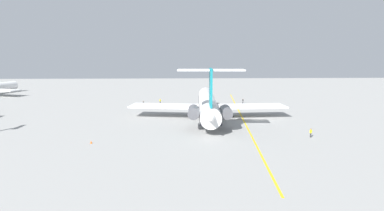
# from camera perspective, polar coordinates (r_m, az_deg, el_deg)

# --- Properties ---
(ground) EXTENTS (282.32, 282.32, 0.00)m
(ground) POSITION_cam_1_polar(r_m,az_deg,el_deg) (81.51, 11.74, -2.49)
(ground) COLOR gray
(main_jetliner) EXTENTS (45.60, 40.47, 13.28)m
(main_jetliner) POSITION_cam_1_polar(r_m,az_deg,el_deg) (81.07, 2.81, 0.23)
(main_jetliner) COLOR white
(main_jetliner) RESTS_ON ground
(ground_crew_near_nose) EXTENTS (0.29, 0.46, 1.82)m
(ground_crew_near_nose) POSITION_cam_1_polar(r_m,az_deg,el_deg) (66.91, 20.27, -4.37)
(ground_crew_near_nose) COLOR black
(ground_crew_near_nose) RESTS_ON ground
(ground_crew_near_tail) EXTENTS (0.39, 0.27, 1.72)m
(ground_crew_near_tail) POSITION_cam_1_polar(r_m,az_deg,el_deg) (101.59, -8.59, 0.47)
(ground_crew_near_tail) COLOR black
(ground_crew_near_tail) RESTS_ON ground
(ground_crew_portside) EXTENTS (0.28, 0.42, 1.75)m
(ground_crew_portside) POSITION_cam_1_polar(r_m,az_deg,el_deg) (105.62, -5.66, 0.87)
(ground_crew_portside) COLOR black
(ground_crew_portside) RESTS_ON ground
(ground_crew_starboard) EXTENTS (0.31, 0.34, 1.69)m
(ground_crew_starboard) POSITION_cam_1_polar(r_m,az_deg,el_deg) (106.88, 9.00, 0.87)
(ground_crew_starboard) COLOR black
(ground_crew_starboard) RESTS_ON ground
(safety_cone_nose) EXTENTS (0.40, 0.40, 0.55)m
(safety_cone_nose) POSITION_cam_1_polar(r_m,az_deg,el_deg) (106.21, -7.59, 0.42)
(safety_cone_nose) COLOR #EA590F
(safety_cone_nose) RESTS_ON ground
(safety_cone_wingtip) EXTENTS (0.40, 0.40, 0.55)m
(safety_cone_wingtip) POSITION_cam_1_polar(r_m,az_deg,el_deg) (61.62, -17.42, -6.18)
(safety_cone_wingtip) COLOR #EA590F
(safety_cone_wingtip) RESTS_ON ground
(taxiway_centreline) EXTENTS (94.79, 9.39, 0.01)m
(taxiway_centreline) POSITION_cam_1_polar(r_m,az_deg,el_deg) (84.19, 8.82, -2.04)
(taxiway_centreline) COLOR gold
(taxiway_centreline) RESTS_ON ground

